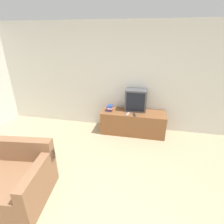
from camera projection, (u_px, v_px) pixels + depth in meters
wall_back at (115, 78)px, 4.33m from camera, size 9.00×0.06×2.60m
tv_stand at (133, 122)px, 4.35m from camera, size 1.54×0.55×0.56m
television at (136, 100)px, 4.24m from camera, size 0.51×0.30×0.53m
book_stack at (110, 108)px, 4.31m from camera, size 0.16×0.22×0.13m
remote_on_stand at (134, 115)px, 4.07m from camera, size 0.07×0.16×0.02m
remote_secondary at (128, 114)px, 4.10m from camera, size 0.08×0.17×0.02m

